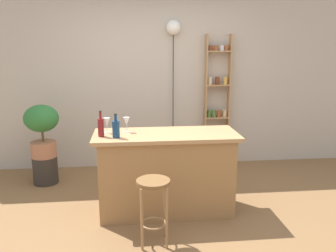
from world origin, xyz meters
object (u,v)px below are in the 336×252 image
spice_shelf (217,100)px  potted_plant (42,126)px  wine_glass_left (126,121)px  pendant_globe_light (173,30)px  wine_glass_center (107,122)px  bottle_vinegar (116,129)px  bottle_soda_blue (101,127)px  plant_stool (45,170)px  bar_stool (153,197)px

spice_shelf → potted_plant: bearing=-168.0°
wine_glass_left → pendant_globe_light: bearing=64.4°
spice_shelf → wine_glass_center: spice_shelf is taller
spice_shelf → potted_plant: size_ratio=2.83×
wine_glass_center → pendant_globe_light: (0.90, 1.44, 1.03)m
bottle_vinegar → wine_glass_left: size_ratio=1.54×
bottle_soda_blue → bottle_vinegar: size_ratio=1.07×
spice_shelf → wine_glass_center: size_ratio=12.19×
plant_stool → potted_plant: 0.60m
bar_stool → spice_shelf: 2.51m
plant_stool → bottle_soda_blue: bottle_soda_blue is taller
bottle_soda_blue → wine_glass_center: bearing=72.3°
potted_plant → bottle_soda_blue: 1.37m
bottle_soda_blue → wine_glass_center: (0.05, 0.16, 0.01)m
pendant_globe_light → spice_shelf: bearing=-2.3°
bottle_vinegar → wine_glass_left: bottle_vinegar is taller
bar_stool → wine_glass_left: size_ratio=3.87×
plant_stool → spice_shelf: bearing=12.0°
spice_shelf → potted_plant: spice_shelf is taller
bar_stool → bottle_soda_blue: 0.95m
plant_stool → bottle_vinegar: bearing=-47.6°
bar_stool → spice_shelf: bearing=62.8°
bottle_vinegar → wine_glass_center: bottle_vinegar is taller
bottle_vinegar → wine_glass_left: 0.26m
potted_plant → wine_glass_left: 1.45m
bottle_vinegar → bar_stool: bearing=-57.1°
bar_stool → potted_plant: potted_plant is taller
bar_stool → wine_glass_left: wine_glass_left is taller
wine_glass_center → bar_stool: bearing=-59.3°
bottle_vinegar → pendant_globe_light: (0.79, 1.67, 1.05)m
bottle_vinegar → potted_plant: bearing=132.4°
spice_shelf → pendant_globe_light: pendant_globe_light is taller
bottle_soda_blue → bottle_vinegar: bottle_soda_blue is taller
pendant_globe_light → bottle_vinegar: bearing=-115.4°
bar_stool → wine_glass_center: wine_glass_center is taller
bar_stool → wine_glass_left: bearing=107.3°
wine_glass_left → pendant_globe_light: (0.69, 1.43, 1.03)m
potted_plant → bottle_vinegar: bearing=-47.6°
plant_stool → potted_plant: bearing=180.0°
plant_stool → wine_glass_left: size_ratio=2.28×
bar_stool → bottle_vinegar: 0.83m
bottle_soda_blue → plant_stool: bearing=129.3°
wine_glass_center → plant_stool: bearing=135.7°
bar_stool → bottle_vinegar: bearing=122.9°
bottle_soda_blue → wine_glass_left: size_ratio=1.65×
bar_stool → bottle_vinegar: (-0.34, 0.53, 0.53)m
bar_stool → plant_stool: bar_stool is taller
potted_plant → pendant_globe_light: (1.81, 0.55, 1.26)m
spice_shelf → plant_stool: (-2.48, -0.53, -0.84)m
potted_plant → bottle_soda_blue: bottle_soda_blue is taller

